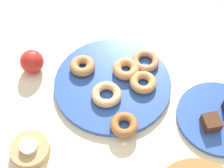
{
  "coord_description": "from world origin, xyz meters",
  "views": [
    {
      "loc": [
        -0.04,
        0.61,
        0.86
      ],
      "look_at": [
        0.0,
        0.03,
        0.05
      ],
      "focal_mm": 51.99,
      "sensor_mm": 36.0,
      "label": 1
    }
  ],
  "objects": [
    {
      "name": "donut_4",
      "position": [
        -0.04,
        -0.04,
        0.03
      ],
      "size": [
        0.09,
        0.09,
        0.03
      ],
      "primitive_type": "torus",
      "rotation": [
        0.0,
        0.0,
        3.11
      ],
      "color": "#C6844C",
      "rests_on": "donut_plate"
    },
    {
      "name": "donut_2",
      "position": [
        -0.1,
        -0.08,
        0.03
      ],
      "size": [
        0.09,
        0.09,
        0.02
      ],
      "primitive_type": "torus",
      "rotation": [
        0.0,
        0.0,
        3.1
      ],
      "color": "#B27547",
      "rests_on": "donut_plate"
    },
    {
      "name": "donut_5",
      "position": [
        -0.1,
        0.01,
        0.03
      ],
      "size": [
        0.12,
        0.12,
        0.03
      ],
      "primitive_type": "torus",
      "rotation": [
        0.0,
        0.0,
        2.16
      ],
      "color": "#C6844C",
      "rests_on": "donut_plate"
    },
    {
      "name": "cake_plate",
      "position": [
        -0.33,
        0.1,
        0.01
      ],
      "size": [
        0.25,
        0.25,
        0.02
      ],
      "primitive_type": "cylinder",
      "color": "#284C9E",
      "rests_on": "ground_plane"
    },
    {
      "name": "donut_1",
      "position": [
        0.02,
        0.06,
        0.03
      ],
      "size": [
        0.13,
        0.13,
        0.03
      ],
      "primitive_type": "torus",
      "rotation": [
        0.0,
        0.0,
        4.0
      ],
      "color": "tan",
      "rests_on": "donut_plate"
    },
    {
      "name": "donut_plate",
      "position": [
        0.0,
        0.0,
        0.01
      ],
      "size": [
        0.37,
        0.37,
        0.02
      ],
      "primitive_type": "cylinder",
      "color": "#284C9E",
      "rests_on": "ground_plane"
    },
    {
      "name": "donut_0",
      "position": [
        -0.04,
        0.16,
        0.03
      ],
      "size": [
        0.11,
        0.11,
        0.03
      ],
      "primitive_type": "torus",
      "rotation": [
        0.0,
        0.0,
        3.86
      ],
      "color": "#995B2D",
      "rests_on": "donut_plate"
    },
    {
      "name": "ground_plane",
      "position": [
        0.0,
        0.0,
        0.0
      ],
      "size": [
        2.4,
        2.4,
        0.0
      ],
      "primitive_type": "plane",
      "color": "beige"
    },
    {
      "name": "donut_3",
      "position": [
        0.1,
        -0.05,
        0.03
      ],
      "size": [
        0.11,
        0.11,
        0.03
      ],
      "primitive_type": "torus",
      "rotation": [
        0.0,
        0.0,
        2.77
      ],
      "color": "#B27547",
      "rests_on": "donut_plate"
    },
    {
      "name": "brownie_far",
      "position": [
        -0.29,
        0.14,
        0.03
      ],
      "size": [
        0.06,
        0.06,
        0.03
      ],
      "primitive_type": "cube",
      "rotation": [
        0.0,
        0.0,
        0.28
      ],
      "color": "#472819",
      "rests_on": "cake_plate"
    },
    {
      "name": "candle_holder",
      "position": [
        0.21,
        0.25,
        0.01
      ],
      "size": [
        0.11,
        0.11,
        0.03
      ],
      "primitive_type": "cylinder",
      "color": "tan",
      "rests_on": "ground_plane"
    },
    {
      "name": "tealight",
      "position": [
        0.21,
        0.25,
        0.04
      ],
      "size": [
        0.05,
        0.05,
        0.01
      ],
      "primitive_type": "cylinder",
      "color": "silver",
      "rests_on": "candle_holder"
    },
    {
      "name": "apple",
      "position": [
        0.27,
        -0.05,
        0.04
      ],
      "size": [
        0.08,
        0.08,
        0.08
      ],
      "primitive_type": "sphere",
      "color": "red",
      "rests_on": "ground_plane"
    }
  ]
}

